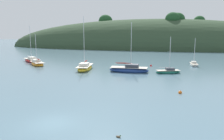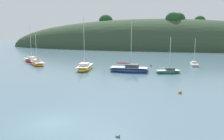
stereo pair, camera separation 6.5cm
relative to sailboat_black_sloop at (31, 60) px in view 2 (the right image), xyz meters
The scene contains 12 objects.
ground_plane 42.16m from the sailboat_black_sloop, 53.27° to the right, with size 400.00×400.00×0.00m, color slate.
far_shoreline_hill 63.49m from the sailboat_black_sloop, 66.57° to the left, with size 150.00×36.00×30.61m.
sailboat_black_sloop is the anchor object (origin of this frame).
sailboat_orange_cutter 40.25m from the sailboat_black_sloop, ahead, with size 1.73×4.56×6.40m.
sailboat_grey_yawl 6.91m from the sailboat_black_sloop, 44.56° to the right, with size 6.24×5.89×7.40m.
sailboat_white_near 28.43m from the sailboat_black_sloop, 16.97° to the right, with size 7.69×2.82×9.62m.
sailboat_yellow_far 19.78m from the sailboat_black_sloop, 24.20° to the right, with size 3.70×7.74×10.85m.
sailboat_blue_center 35.36m from the sailboat_black_sloop, 12.75° to the right, with size 4.91×3.14×6.90m.
mooring_buoy_outer 30.68m from the sailboat_black_sloop, ahead, with size 0.44×0.44×0.54m.
mooring_buoy_inner 26.15m from the sailboat_black_sloop, ahead, with size 0.44×0.44×0.54m.
mooring_buoy_channel 41.99m from the sailboat_black_sloop, 30.97° to the right, with size 0.44×0.44×0.54m.
duck_lone_left 46.75m from the sailboat_black_sloop, 48.22° to the right, with size 0.43×0.24×0.24m.
Camera 2 is at (9.25, -15.47, 7.47)m, focal length 35.14 mm.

